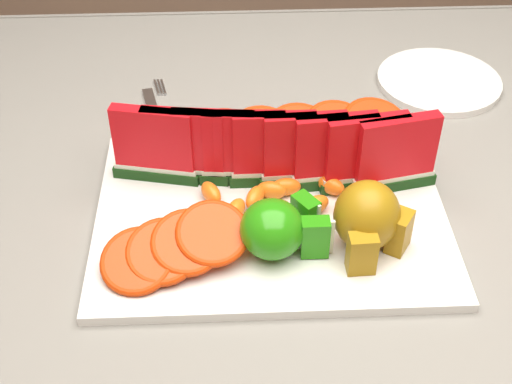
{
  "coord_description": "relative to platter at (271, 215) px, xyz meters",
  "views": [
    {
      "loc": [
        -0.05,
        -0.62,
        1.32
      ],
      "look_at": [
        -0.02,
        -0.03,
        0.81
      ],
      "focal_mm": 50.0,
      "sensor_mm": 36.0,
      "label": 1
    }
  ],
  "objects": [
    {
      "name": "table",
      "position": [
        0.0,
        0.01,
        -0.11
      ],
      "size": [
        1.4,
        0.9,
        0.75
      ],
      "color": "#4B291B",
      "rests_on": "ground"
    },
    {
      "name": "tablecloth",
      "position": [
        0.0,
        0.01,
        -0.05
      ],
      "size": [
        1.53,
        1.03,
        0.2
      ],
      "color": "gray",
      "rests_on": "table"
    },
    {
      "name": "platter",
      "position": [
        0.0,
        0.0,
        0.0
      ],
      "size": [
        0.4,
        0.3,
        0.01
      ],
      "color": "silver",
      "rests_on": "tablecloth"
    },
    {
      "name": "apple_cluster",
      "position": [
        0.0,
        -0.06,
        0.04
      ],
      "size": [
        0.11,
        0.09,
        0.06
      ],
      "color": "#258A0D",
      "rests_on": "platter"
    },
    {
      "name": "pear_cluster",
      "position": [
        0.1,
        -0.06,
        0.04
      ],
      "size": [
        0.1,
        0.1,
        0.08
      ],
      "color": "#AC6D1D",
      "rests_on": "platter"
    },
    {
      "name": "side_plate",
      "position": [
        0.26,
        0.28,
        -0.0
      ],
      "size": [
        0.21,
        0.21,
        0.01
      ],
      "color": "silver",
      "rests_on": "tablecloth"
    },
    {
      "name": "fork",
      "position": [
        -0.14,
        0.21,
        -0.0
      ],
      "size": [
        0.05,
        0.19,
        0.0
      ],
      "color": "silver",
      "rests_on": "tablecloth"
    },
    {
      "name": "watermelon_row",
      "position": [
        0.01,
        0.05,
        0.05
      ],
      "size": [
        0.39,
        0.07,
        0.1
      ],
      "color": "#13410D",
      "rests_on": "platter"
    },
    {
      "name": "orange_fan_front",
      "position": [
        -0.1,
        -0.08,
        0.03
      ],
      "size": [
        0.17,
        0.11,
        0.05
      ],
      "color": "#EE5800",
      "rests_on": "platter"
    },
    {
      "name": "orange_fan_back",
      "position": [
        0.02,
        0.13,
        0.03
      ],
      "size": [
        0.34,
        0.12,
        0.05
      ],
      "color": "#EE5800",
      "rests_on": "platter"
    },
    {
      "name": "tangerine_segments",
      "position": [
        0.04,
        0.01,
        0.02
      ],
      "size": [
        0.23,
        0.08,
        0.02
      ],
      "color": "orange",
      "rests_on": "platter"
    }
  ]
}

